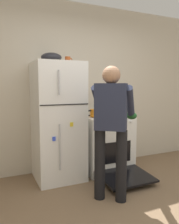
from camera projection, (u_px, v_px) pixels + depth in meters
name	position (u px, v px, depth m)	size (l,w,h in m)	color
kitchen_wall_back	(72.00, 87.00, 3.77)	(6.00, 0.10, 2.70)	beige
refrigerator	(58.00, 121.00, 3.33)	(0.68, 0.72, 1.71)	white
stove_range	(106.00, 144.00, 3.69)	(0.76, 1.21, 0.90)	white
person_cook	(111.00, 121.00, 2.69)	(0.69, 0.73, 1.60)	black
red_pot	(98.00, 113.00, 3.53)	(0.35, 0.25, 0.12)	orange
coffee_mug	(68.00, 60.00, 3.35)	(0.11, 0.08, 0.10)	#B24C1E
pepper_mill	(115.00, 108.00, 3.95)	(0.05, 0.05, 0.17)	brown
mixing_bowl	(51.00, 57.00, 3.19)	(0.29, 0.29, 0.13)	black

